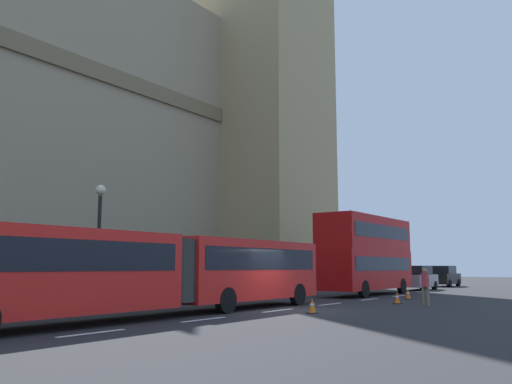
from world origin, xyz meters
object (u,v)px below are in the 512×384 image
Objects in this scene: articulated_bus at (165,268)px; sedan_lead at (418,278)px; double_decker_bus at (366,252)px; traffic_cone_east at (408,294)px; street_lamp at (99,236)px; traffic_cone_west at (312,306)px; pedestrian_near_cones at (425,285)px; sedan_trailing at (444,276)px; traffic_cone_middle at (397,298)px.

articulated_bus is 27.21m from sedan_lead.
articulated_bus is at bearing -179.99° from double_decker_bus.
double_decker_bus reaches higher than traffic_cone_east.
articulated_bus is 3.45× the size of street_lamp.
traffic_cone_west is at bearing -66.30° from street_lamp.
articulated_bus is 5.81m from traffic_cone_west.
double_decker_bus is 9.43m from sedan_lead.
articulated_bus is 1.90× the size of double_decker_bus.
articulated_bus reaches higher than pedestrian_near_cones.
street_lamp is at bearing 165.49° from double_decker_bus.
street_lamp reaches higher than articulated_bus.
pedestrian_near_cones is at bearing -165.72° from sedan_trailing.
traffic_cone_middle is at bearing -39.72° from street_lamp.
double_decker_bus is at bearing 40.44° from pedestrian_near_cones.
articulated_bus is 17.96m from double_decker_bus.
pedestrian_near_cones reaches higher than traffic_cone_west.
traffic_cone_middle is 0.34× the size of pedestrian_near_cones.
double_decker_bus reaches higher than sedan_trailing.
traffic_cone_west is (4.17, -3.78, -1.46)m from articulated_bus.
traffic_cone_east is (3.90, 0.85, 0.00)m from traffic_cone_middle.
sedan_lead is at bearing -9.88° from street_lamp.
traffic_cone_west and traffic_cone_east have the same top height.
sedan_trailing is at bearing 7.36° from traffic_cone_west.
articulated_bus reaches higher than traffic_cone_middle.
double_decker_bus reaches higher than traffic_cone_west.
sedan_lead is 12.48m from traffic_cone_east.
sedan_trailing is at bearing 11.07° from traffic_cone_middle.
pedestrian_near_cones reaches higher than traffic_cone_middle.
sedan_lead is at bearing 16.14° from traffic_cone_east.
traffic_cone_east is 0.34× the size of pedestrian_near_cones.
street_lamp reaches higher than traffic_cone_west.
traffic_cone_middle is (-6.62, -4.46, -2.43)m from double_decker_bus.
traffic_cone_middle is at bearing 74.92° from pedestrian_near_cones.
street_lamp is (-3.64, 8.29, 2.77)m from traffic_cone_west.
sedan_trailing is at bearing -6.91° from street_lamp.
sedan_lead reaches higher than traffic_cone_west.
sedan_trailing is at bearing 10.82° from traffic_cone_east.
traffic_cone_middle is 1.70m from pedestrian_near_cones.
articulated_bus is at bearing 137.78° from traffic_cone_west.
articulated_bus is 4.72m from street_lamp.
traffic_cone_west is 0.34× the size of pedestrian_near_cones.
sedan_trailing is 25.36m from pedestrian_near_cones.
traffic_cone_middle is (11.32, -4.46, -1.46)m from articulated_bus.
sedan_lead is at bearing 19.76° from pedestrian_near_cones.
pedestrian_near_cones is at bearing -18.13° from traffic_cone_west.
double_decker_bus reaches higher than articulated_bus.
sedan_trailing is (8.29, 0.41, 0.00)m from sedan_lead.
double_decker_bus is at bearing 15.35° from traffic_cone_west.
street_lamp reaches higher than double_decker_bus.
pedestrian_near_cones is at bearing -139.56° from double_decker_bus.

